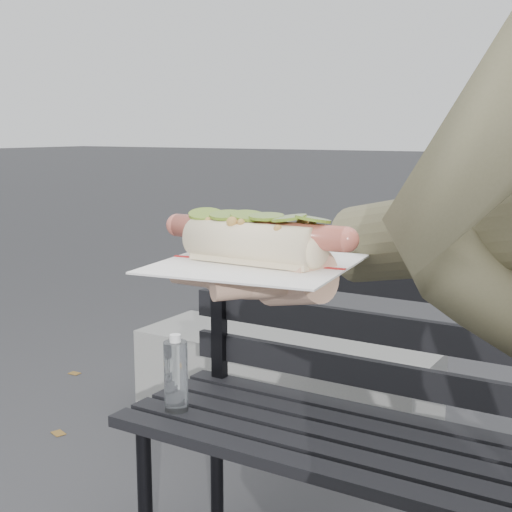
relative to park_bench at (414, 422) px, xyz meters
The scene contains 3 objects.
park_bench is the anchor object (origin of this frame).
concrete_block 1.16m from the park_bench, 135.60° to the left, with size 1.20×0.40×0.40m, color slate.
held_hotdog 1.15m from the park_bench, 68.90° to the right, with size 0.64×0.31×0.20m.
Camera 1 is at (0.45, -0.73, 1.22)m, focal length 50.00 mm.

